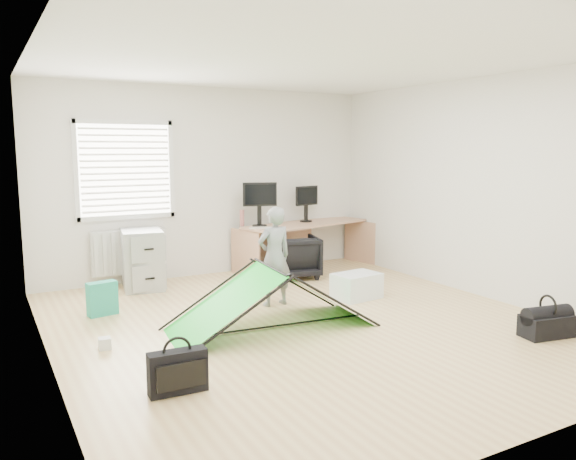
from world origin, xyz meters
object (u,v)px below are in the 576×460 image
office_chair (295,257)px  duffel_bag (547,326)px  monitor_right (306,209)px  kite (270,298)px  monitor_left (259,210)px  person (274,256)px  desk (306,246)px  storage_crate (357,286)px  laptop_bag (178,372)px  thermos (242,218)px  filing_cabinet (142,259)px

office_chair → duffel_bag: office_chair is taller
monitor_right → kite: size_ratio=0.20×
monitor_right → kite: (-1.88, -2.44, -0.59)m
monitor_left → duffel_bag: size_ratio=0.98×
monitor_left → person: size_ratio=0.42×
office_chair → duffel_bag: bearing=119.7°
monitor_right → duffel_bag: size_ratio=0.84×
office_chair → kite: 2.32m
office_chair → monitor_right: bearing=-117.4°
monitor_right → duffel_bag: (0.37, -3.99, -0.80)m
desk → storage_crate: 1.84m
kite → laptop_bag: 1.68m
duffel_bag → monitor_right: bearing=105.9°
desk → monitor_right: 0.57m
desk → duffel_bag: 3.91m
thermos → storage_crate: (0.66, -1.95, -0.67)m
monitor_right → duffel_bag: 4.09m
thermos → storage_crate: thermos is taller
desk → duffel_bag: desk is taller
monitor_right → filing_cabinet: bearing=170.9°
kite → duffel_bag: 2.74m
person → desk: bearing=-133.5°
monitor_right → laptop_bag: size_ratio=0.96×
desk → monitor_left: 0.99m
monitor_left → office_chair: size_ratio=0.74×
monitor_right → thermos: bearing=166.6°
filing_cabinet → thermos: 1.58m
monitor_right → desk: bearing=-131.3°
duffel_bag → monitor_left: bearing=118.2°
desk → thermos: 1.12m
filing_cabinet → kite: size_ratio=0.38×
monitor_left → office_chair: bearing=-32.9°
filing_cabinet → person: 1.95m
desk → thermos: size_ratio=8.72×
monitor_left → person: 1.72m
thermos → storage_crate: size_ratio=0.43×
person → laptop_bag: bearing=43.0°
laptop_bag → person: bearing=48.6°
laptop_bag → duffel_bag: size_ratio=0.88×
desk → monitor_right: (0.07, 0.12, 0.56)m
person → storage_crate: person is taller
monitor_left → kite: size_ratio=0.24×
desk → kite: size_ratio=1.00×
storage_crate → kite: bearing=-160.4°
desk → monitor_left: monitor_left is taller
monitor_left → kite: bearing=-94.7°
thermos → office_chair: (0.56, -0.59, -0.53)m
filing_cabinet → monitor_right: (2.59, 0.12, 0.52)m
storage_crate → person: bearing=167.8°
monitor_right → storage_crate: (-0.41, -1.92, -0.76)m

